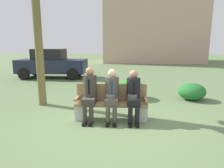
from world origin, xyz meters
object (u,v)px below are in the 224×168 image
Objects in this scene: seated_man_left at (90,91)px; parked_car_near at (52,64)px; seated_man_middle at (112,93)px; seated_man_right at (133,93)px; shrub_near_bench at (192,92)px; shrub_mid_lawn at (130,89)px; building_backdrop at (151,20)px; park_bench at (111,103)px.

parked_car_near is at bearing 117.29° from seated_man_left.
seated_man_middle is 1.02× the size of seated_man_right.
parked_car_near reaches higher than shrub_near_bench.
building_backdrop is at bearing 80.06° from shrub_mid_lawn.
seated_man_middle is 1.38× the size of shrub_near_bench.
shrub_mid_lawn is (-2.15, 0.07, 0.03)m from shrub_near_bench.
park_bench is at bearing -58.58° from parked_car_near.
building_backdrop is at bearing 59.68° from parked_car_near.
shrub_near_bench is 17.62m from building_backdrop.
shrub_near_bench is (2.15, 2.07, -0.42)m from seated_man_right.
seated_man_right is 19.75m from building_backdrop.
building_backdrop reaches higher than parked_car_near.
seated_man_left is 1.43× the size of shrub_near_bench.
park_bench is 1.40× the size of seated_man_middle.
park_bench is 7.42m from parked_car_near.
seated_man_middle is at bearing -100.42° from building_backdrop.
parked_car_near reaches higher than seated_man_right.
parked_car_near reaches higher than seated_man_left.
building_backdrop is at bearing 79.44° from park_bench.
shrub_mid_lawn is 17.77m from building_backdrop.
seated_man_right is at bearing -0.24° from seated_man_middle.
park_bench is 1.94× the size of shrub_near_bench.
seated_man_left is at bearing -102.05° from building_backdrop.
seated_man_left reaches higher than park_bench.
seated_man_right is at bearing -136.06° from shrub_near_bench.
park_bench is at bearing -105.66° from shrub_mid_lawn.
parked_car_near is (-6.57, 4.38, 0.54)m from shrub_near_bench.
park_bench is 1.74× the size of shrub_mid_lawn.
shrub_mid_lawn is at bearing 89.83° from seated_man_right.
parked_car_near is (-3.86, 6.32, 0.42)m from park_bench.
seated_man_right is (1.10, -0.01, -0.04)m from seated_man_left.
park_bench reaches higher than shrub_near_bench.
shrub_mid_lawn is at bearing 62.68° from seated_man_left.
seated_man_left is 7.25m from parked_car_near.
park_bench is 0.64m from seated_man_left.
seated_man_right is 0.33× the size of parked_car_near.
shrub_mid_lawn is at bearing 75.81° from seated_man_middle.
park_bench is 0.33m from seated_man_middle.
parked_car_near is 0.35× the size of building_backdrop.
seated_man_right is at bearing -13.35° from park_bench.
seated_man_middle is 7.53m from parked_car_near.
park_bench is 0.16× the size of building_backdrop.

